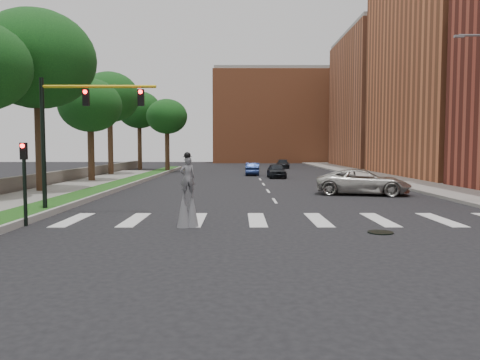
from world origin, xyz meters
TOP-DOWN VIEW (x-y plane):
  - ground_plane at (0.00, 0.00)m, footprint 160.00×160.00m
  - grass_median at (-11.50, 20.00)m, footprint 2.00×60.00m
  - median_curb at (-10.45, 20.00)m, footprint 0.20×60.00m
  - sidewalk_left at (-14.50, 10.00)m, footprint 4.00×60.00m
  - sidewalk_right at (12.50, 25.00)m, footprint 5.00×90.00m
  - stone_wall at (-17.00, 22.00)m, footprint 0.50×56.00m
  - manhole at (3.00, -2.00)m, footprint 0.90×0.90m
  - building_mid at (22.00, 30.00)m, footprint 16.00×22.00m
  - building_far at (22.00, 54.00)m, footprint 16.00×22.00m
  - building_backdrop at (6.00, 78.00)m, footprint 26.00×14.00m
  - traffic_signal at (-9.78, 3.00)m, footprint 5.30×0.23m
  - secondary_signal at (-10.30, -0.50)m, footprint 0.25×0.21m
  - stilt_performer at (-4.00, -0.74)m, footprint 0.82×0.62m
  - suv_crossing at (5.97, 11.52)m, footprint 6.38×4.08m
  - car_near at (1.72, 28.14)m, footprint 1.82×4.27m
  - car_mid at (-0.52, 32.64)m, footprint 1.65×4.18m
  - car_far at (4.39, 49.43)m, footprint 2.03×4.49m
  - tree_2 at (-15.23, 12.56)m, footprint 7.54×7.54m
  - tree_3 at (-14.86, 22.17)m, footprint 5.40×5.40m
  - tree_4 at (-15.85, 31.97)m, footprint 6.30×6.30m
  - tree_5 at (-15.44, 44.94)m, footprint 5.86×5.86m
  - tree_6 at (-10.85, 39.20)m, footprint 5.02×5.02m

SIDE VIEW (x-z plane):
  - ground_plane at x=0.00m, z-range 0.00..0.00m
  - manhole at x=3.00m, z-range 0.00..0.04m
  - sidewalk_left at x=-14.50m, z-range 0.00..0.18m
  - sidewalk_right at x=12.50m, z-range 0.00..0.18m
  - grass_median at x=-11.50m, z-range 0.00..0.25m
  - median_curb at x=-10.45m, z-range 0.00..0.28m
  - stone_wall at x=-17.00m, z-range 0.00..1.10m
  - car_far at x=4.39m, z-range 0.00..1.28m
  - car_mid at x=-0.52m, z-range 0.00..1.36m
  - car_near at x=1.72m, z-range 0.00..1.44m
  - suv_crossing at x=5.97m, z-range 0.00..1.64m
  - stilt_performer at x=-4.00m, z-range -0.34..2.53m
  - secondary_signal at x=-10.30m, z-range 0.33..3.56m
  - traffic_signal at x=-9.78m, z-range 1.05..7.25m
  - tree_3 at x=-14.86m, z-range 2.13..11.09m
  - tree_6 at x=-10.85m, z-range 2.28..11.24m
  - tree_5 at x=-15.44m, z-range 2.74..13.33m
  - tree_4 at x=-15.85m, z-range 2.82..13.91m
  - tree_2 at x=-15.23m, z-range 2.76..14.75m
  - building_backdrop at x=6.00m, z-range 0.00..18.00m
  - building_far at x=22.00m, z-range 0.00..20.00m
  - building_mid at x=22.00m, z-range 0.00..24.00m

